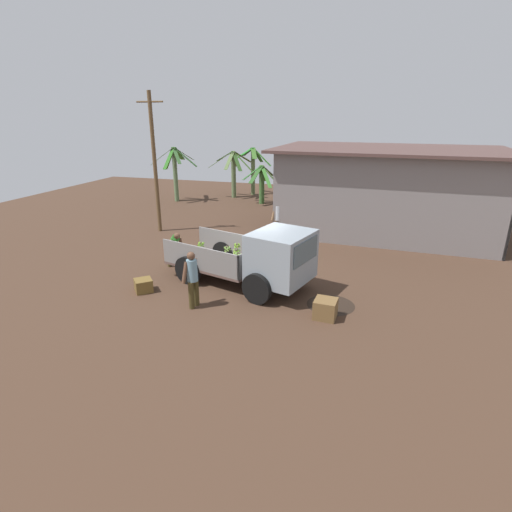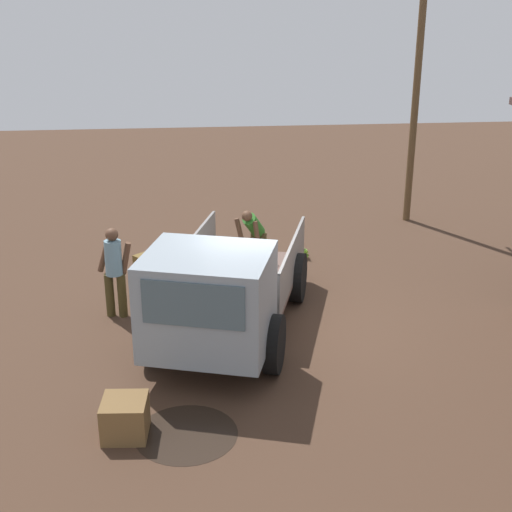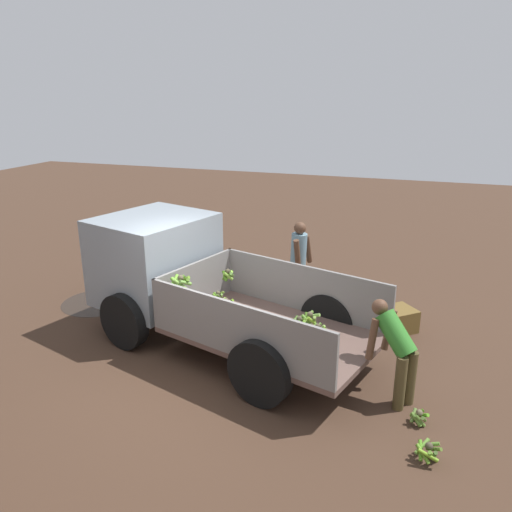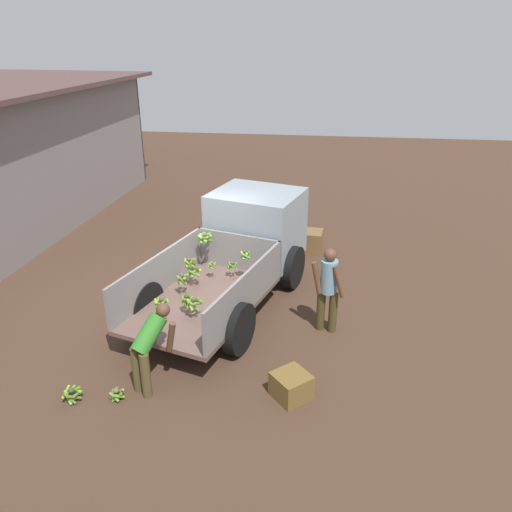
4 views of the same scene
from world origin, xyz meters
name	(u,v)px [view 4 (image 4 of 4)]	position (x,y,z in m)	size (l,w,h in m)	color
ground	(188,301)	(0.00, 0.00, 0.00)	(36.00, 36.00, 0.00)	#442E21
mud_patch_0	(279,248)	(2.95, -1.58, 0.00)	(1.35, 1.35, 0.01)	black
cargo_truck	(247,240)	(0.92, -1.07, 1.02)	(4.97, 3.05, 1.91)	brown
banana_palm_4	(85,111)	(12.50, 7.72, 1.85)	(2.60, 2.81, 3.37)	#4E623C
banana_palm_5	(84,126)	(12.09, 7.69, 1.28)	(2.38, 2.73, 2.44)	#5D7239
person_foreground_visitor	(328,286)	(-0.72, -2.76, 0.90)	(0.40, 0.64, 1.62)	#41371A
person_worker_loading	(149,344)	(-2.67, -0.16, 0.77)	(0.71, 0.72, 1.33)	#4F4225
banana_bunch_on_ground_0	(72,393)	(-3.14, 0.92, 0.14)	(0.30, 0.31, 0.24)	#453F2D
banana_bunch_on_ground_1	(117,393)	(-3.03, 0.28, 0.11)	(0.24, 0.24, 0.20)	brown
wooden_crate_0	(291,386)	(-2.62, -2.26, 0.20)	(0.49, 0.49, 0.39)	brown
wooden_crate_1	(310,241)	(2.88, -2.35, 0.26)	(0.57, 0.57, 0.51)	brown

